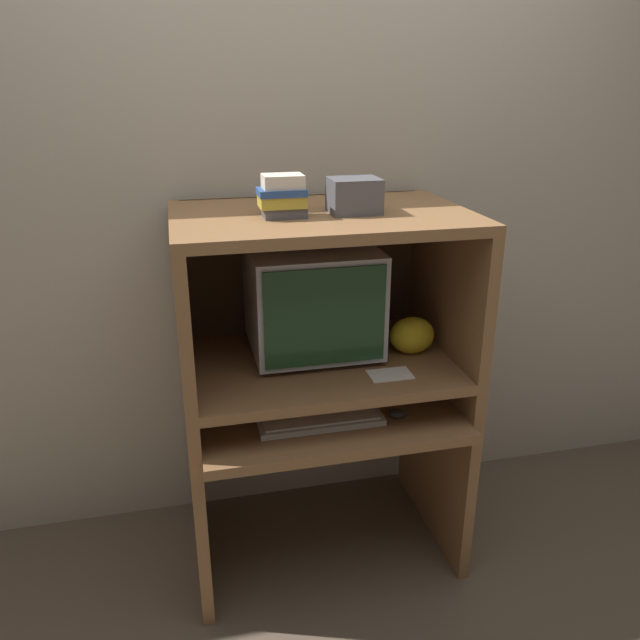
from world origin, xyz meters
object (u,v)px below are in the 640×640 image
(crt_monitor, at_px, (312,298))
(book_stack, at_px, (283,196))
(mouse, at_px, (397,413))
(snack_bag, at_px, (412,335))
(keyboard, at_px, (321,420))
(storage_box, at_px, (354,196))

(crt_monitor, relative_size, book_stack, 3.00)
(crt_monitor, height_order, book_stack, book_stack)
(book_stack, bearing_deg, crt_monitor, 47.84)
(mouse, bearing_deg, crt_monitor, 129.55)
(mouse, distance_m, book_stack, 0.83)
(crt_monitor, distance_m, snack_bag, 0.39)
(keyboard, height_order, storage_box, storage_box)
(crt_monitor, relative_size, snack_bag, 2.71)
(keyboard, height_order, book_stack, book_stack)
(crt_monitor, bearing_deg, keyboard, -96.62)
(keyboard, distance_m, storage_box, 0.75)
(crt_monitor, relative_size, mouse, 7.07)
(mouse, bearing_deg, book_stack, 157.09)
(crt_monitor, distance_m, storage_box, 0.41)
(keyboard, bearing_deg, mouse, -4.30)
(snack_bag, relative_size, storage_box, 1.03)
(crt_monitor, relative_size, storage_box, 2.78)
(crt_monitor, xyz_separation_m, keyboard, (-0.03, -0.26, -0.34))
(keyboard, distance_m, book_stack, 0.75)
(snack_bag, height_order, storage_box, storage_box)
(book_stack, bearing_deg, keyboard, -55.25)
(mouse, height_order, storage_box, storage_box)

